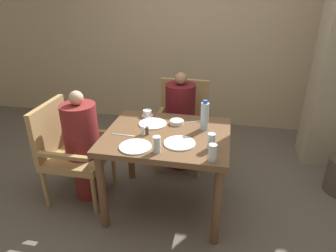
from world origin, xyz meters
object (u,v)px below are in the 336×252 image
at_px(plate_main_left, 180,143).
at_px(water_bottle, 205,116).
at_px(diner_in_left_chair, 83,145).
at_px(bowl_small, 177,122).
at_px(diner_in_far_chair, 180,121).
at_px(plate_dessert_center, 135,147).
at_px(glass_tall_mid, 211,141).
at_px(plate_main_right, 153,124).
at_px(glass_tall_near, 157,144).
at_px(chair_far_side, 182,120).
at_px(glass_tall_far, 213,153).
at_px(teacup_with_saucer, 147,113).
at_px(chair_left_side, 69,148).

height_order(plate_main_left, water_bottle, water_bottle).
xyz_separation_m(diner_in_left_chair, bowl_small, (0.86, 0.21, 0.22)).
distance_m(diner_in_far_chair, bowl_small, 0.55).
bearing_deg(plate_dessert_center, glass_tall_mid, 8.90).
xyz_separation_m(plate_dessert_center, water_bottle, (0.50, 0.44, 0.12)).
bearing_deg(plate_main_right, glass_tall_near, -72.38).
relative_size(diner_in_far_chair, plate_main_left, 4.36).
distance_m(diner_in_far_chair, plate_main_left, 0.91).
xyz_separation_m(diner_in_left_chair, chair_far_side, (0.81, 0.87, -0.05)).
bearing_deg(bowl_small, glass_tall_far, -58.15).
bearing_deg(chair_far_side, bowl_small, -85.75).
distance_m(plate_main_left, water_bottle, 0.37).
bearing_deg(plate_main_right, bowl_small, 13.89).
distance_m(plate_main_right, glass_tall_near, 0.52).
bearing_deg(diner_in_far_chair, teacup_with_saucer, -124.52).
distance_m(glass_tall_near, glass_tall_far, 0.42).
xyz_separation_m(chair_far_side, diner_in_far_chair, (-0.00, -0.15, 0.06)).
xyz_separation_m(chair_left_side, diner_in_far_chair, (0.96, 0.72, 0.06)).
bearing_deg(teacup_with_saucer, diner_in_far_chair, 55.48).
bearing_deg(bowl_small, glass_tall_near, -96.39).
bearing_deg(chair_far_side, water_bottle, -67.04).
bearing_deg(water_bottle, plate_main_left, -118.30).
bearing_deg(bowl_small, plate_main_right, -166.11).
bearing_deg(chair_far_side, teacup_with_saucer, -116.38).
relative_size(chair_far_side, glass_tall_far, 7.25).
bearing_deg(water_bottle, bowl_small, 165.90).
bearing_deg(chair_far_side, chair_left_side, -137.91).
xyz_separation_m(diner_in_far_chair, bowl_small, (0.05, -0.50, 0.21)).
distance_m(glass_tall_mid, glass_tall_far, 0.17).
height_order(plate_main_left, glass_tall_near, glass_tall_near).
bearing_deg(chair_left_side, glass_tall_far, -15.10).
distance_m(diner_in_far_chair, glass_tall_far, 1.19).
height_order(chair_left_side, glass_tall_far, chair_left_side).
bearing_deg(diner_in_far_chair, glass_tall_mid, -67.01).
height_order(chair_far_side, plate_main_left, chair_far_side).
bearing_deg(plate_dessert_center, teacup_with_saucer, 96.24).
bearing_deg(teacup_with_saucer, glass_tall_mid, -39.22).
xyz_separation_m(glass_tall_near, glass_tall_mid, (0.40, 0.13, 0.00)).
relative_size(plate_main_left, glass_tall_far, 1.95).
bearing_deg(glass_tall_mid, bowl_small, 129.59).
bearing_deg(glass_tall_far, glass_tall_mid, 97.17).
xyz_separation_m(bowl_small, water_bottle, (0.26, -0.06, 0.11)).
bearing_deg(glass_tall_mid, chair_left_side, 171.62).
height_order(chair_left_side, glass_tall_near, chair_left_side).
bearing_deg(water_bottle, diner_in_far_chair, 118.11).
height_order(chair_left_side, diner_in_far_chair, diner_in_far_chair).
relative_size(diner_in_left_chair, plate_main_right, 4.29).
xyz_separation_m(chair_left_side, diner_in_left_chair, (0.15, 0.00, 0.05)).
distance_m(diner_in_far_chair, plate_main_right, 0.62).
height_order(plate_dessert_center, glass_tall_far, glass_tall_far).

